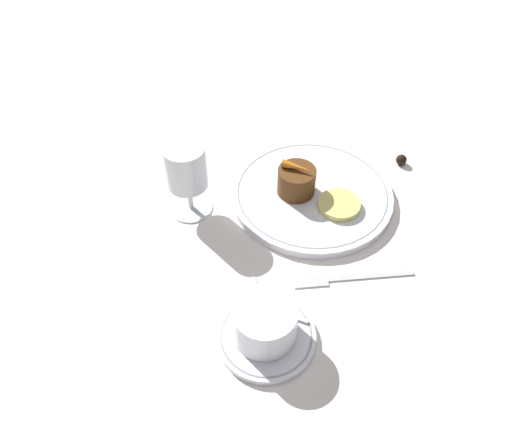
{
  "coord_description": "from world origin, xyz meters",
  "views": [
    {
      "loc": [
        -0.53,
        0.19,
        0.59
      ],
      "look_at": [
        -0.04,
        0.07,
        0.04
      ],
      "focal_mm": 35.0,
      "sensor_mm": 36.0,
      "label": 1
    }
  ],
  "objects_px": {
    "dessert_cake": "(296,181)",
    "coffee_cup": "(265,322)",
    "dinner_plate": "(312,194)",
    "fork": "(340,278)",
    "wine_glass": "(186,171)"
  },
  "relations": [
    {
      "from": "dessert_cake",
      "to": "coffee_cup",
      "type": "bearing_deg",
      "value": 154.95
    },
    {
      "from": "dinner_plate",
      "to": "fork",
      "type": "height_order",
      "value": "dinner_plate"
    },
    {
      "from": "coffee_cup",
      "to": "dessert_cake",
      "type": "relative_size",
      "value": 1.76
    },
    {
      "from": "fork",
      "to": "dessert_cake",
      "type": "height_order",
      "value": "dessert_cake"
    },
    {
      "from": "wine_glass",
      "to": "fork",
      "type": "xyz_separation_m",
      "value": [
        -0.19,
        -0.19,
        -0.08
      ]
    },
    {
      "from": "dinner_plate",
      "to": "dessert_cake",
      "type": "distance_m",
      "value": 0.04
    },
    {
      "from": "wine_glass",
      "to": "dessert_cake",
      "type": "distance_m",
      "value": 0.18
    },
    {
      "from": "coffee_cup",
      "to": "wine_glass",
      "type": "distance_m",
      "value": 0.27
    },
    {
      "from": "dinner_plate",
      "to": "coffee_cup",
      "type": "distance_m",
      "value": 0.28
    },
    {
      "from": "dinner_plate",
      "to": "coffee_cup",
      "type": "xyz_separation_m",
      "value": [
        -0.24,
        0.14,
        0.03
      ]
    },
    {
      "from": "dinner_plate",
      "to": "fork",
      "type": "xyz_separation_m",
      "value": [
        -0.17,
        0.01,
        -0.01
      ]
    },
    {
      "from": "dessert_cake",
      "to": "wine_glass",
      "type": "bearing_deg",
      "value": 85.28
    },
    {
      "from": "dinner_plate",
      "to": "dessert_cake",
      "type": "relative_size",
      "value": 4.33
    },
    {
      "from": "coffee_cup",
      "to": "wine_glass",
      "type": "bearing_deg",
      "value": 12.83
    },
    {
      "from": "coffee_cup",
      "to": "dessert_cake",
      "type": "xyz_separation_m",
      "value": [
        0.25,
        -0.12,
        -0.0
      ]
    }
  ]
}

